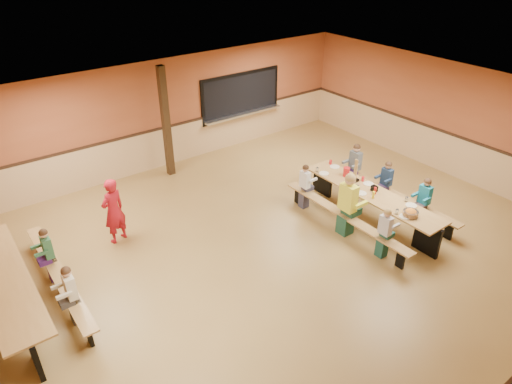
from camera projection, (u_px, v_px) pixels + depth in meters
ground at (276, 247)px, 9.75m from camera, size 12.00×12.00×0.00m
room_envelope at (276, 220)px, 9.41m from camera, size 12.04×10.04×3.02m
kitchen_pass_through at (241, 97)px, 13.80m from camera, size 2.78×0.28×1.38m
structural_post at (166, 123)px, 11.96m from camera, size 0.18×0.18×3.00m
cafeteria_table_main at (370, 200)px, 10.43m from camera, size 1.91×3.70×0.74m
cafeteria_table_second at (8, 288)px, 7.88m from camera, size 1.91×3.70×0.74m
seated_child_white_left at (384, 233)px, 9.23m from camera, size 0.33×0.27×1.12m
seated_adult_yellow at (347, 205)px, 9.87m from camera, size 0.49×0.40×1.46m
seated_child_grey_left at (305, 187)px, 10.91m from camera, size 0.33×0.27×1.12m
seated_child_teal_right at (423, 202)px, 10.26m from camera, size 0.35×0.28×1.16m
seated_child_navy_right at (386, 184)px, 11.00m from camera, size 0.34×0.28×1.15m
seated_child_char_right at (355, 167)px, 11.68m from camera, size 0.38×0.31×1.24m
seated_child_green_sec at (49, 255)px, 8.60m from camera, size 0.34×0.28×1.14m
seated_child_tan_sec at (72, 295)px, 7.65m from camera, size 0.35×0.28×1.16m
standing_woman at (114, 211)px, 9.62m from camera, size 0.64×0.52×1.50m
punch_pitcher at (346, 172)px, 10.95m from camera, size 0.16×0.16×0.22m
chip_bowl at (411, 213)px, 9.43m from camera, size 0.32×0.32×0.15m
napkin_dispenser at (374, 189)px, 10.33m from camera, size 0.10×0.14×0.13m
condiment_mustard at (373, 195)px, 10.04m from camera, size 0.06×0.06×0.17m
condiment_ketchup at (375, 191)px, 10.20m from camera, size 0.06×0.06×0.17m
table_paddle at (355, 176)px, 10.71m from camera, size 0.16×0.16×0.56m
place_settings at (372, 190)px, 10.29m from camera, size 0.65×3.30×0.11m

